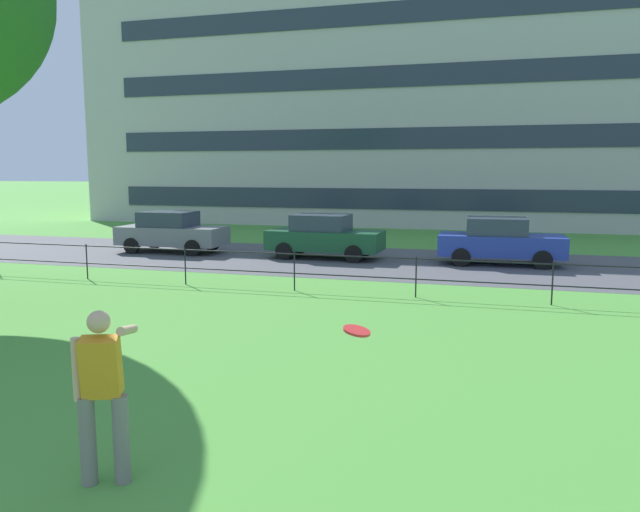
# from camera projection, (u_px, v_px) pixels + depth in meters

# --- Properties ---
(street_strip) EXTENTS (80.00, 7.39, 0.01)m
(street_strip) POSITION_uv_depth(u_px,v_px,m) (345.00, 260.00, 20.99)
(street_strip) COLOR #4C4C51
(street_strip) RESTS_ON ground
(park_fence) EXTENTS (31.16, 0.04, 1.00)m
(park_fence) POSITION_uv_depth(u_px,v_px,m) (294.00, 265.00, 15.61)
(park_fence) COLOR black
(park_fence) RESTS_ON ground
(person_thrower) EXTENTS (0.48, 0.87, 1.74)m
(person_thrower) POSITION_uv_depth(u_px,v_px,m) (102.00, 391.00, 5.91)
(person_thrower) COLOR slate
(person_thrower) RESTS_ON ground
(frisbee) EXTENTS (0.32, 0.32, 0.08)m
(frisbee) POSITION_uv_depth(u_px,v_px,m) (357.00, 331.00, 5.87)
(frisbee) COLOR red
(car_grey_far_left) EXTENTS (4.03, 1.87, 1.54)m
(car_grey_far_left) POSITION_uv_depth(u_px,v_px,m) (171.00, 232.00, 23.01)
(car_grey_far_left) COLOR slate
(car_grey_far_left) RESTS_ON ground
(car_dark_green_right) EXTENTS (4.05, 1.91, 1.54)m
(car_dark_green_right) POSITION_uv_depth(u_px,v_px,m) (324.00, 236.00, 21.45)
(car_dark_green_right) COLOR #194C2D
(car_dark_green_right) RESTS_ON ground
(car_blue_left) EXTENTS (4.05, 1.91, 1.54)m
(car_blue_left) POSITION_uv_depth(u_px,v_px,m) (500.00, 241.00, 20.02)
(car_blue_left) COLOR #233899
(car_blue_left) RESTS_ON ground
(apartment_building_background) EXTENTS (35.12, 11.41, 16.17)m
(apartment_building_background) POSITION_uv_depth(u_px,v_px,m) (388.00, 87.00, 37.03)
(apartment_building_background) COLOR #B7B2AD
(apartment_building_background) RESTS_ON ground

